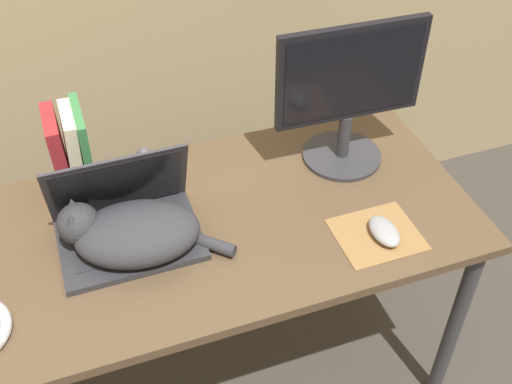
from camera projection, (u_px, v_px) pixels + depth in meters
name	position (u px, v px, depth m)	size (l,w,h in m)	color
desk	(201.00, 245.00, 1.69)	(1.43, 0.66, 0.72)	brown
laptop	(127.00, 223.00, 1.58)	(0.35, 0.25, 0.25)	#2D2D33
cat	(131.00, 232.00, 1.54)	(0.41, 0.25, 0.14)	#333338
external_monitor	(349.00, 93.00, 1.70)	(0.41, 0.23, 0.42)	#333338
mousepad	(377.00, 234.00, 1.62)	(0.21, 0.18, 0.00)	olive
computer_mouse	(384.00, 231.00, 1.60)	(0.07, 0.11, 0.03)	#99999E
book_row	(71.00, 154.00, 1.66)	(0.10, 0.17, 0.26)	maroon
webcam	(144.00, 155.00, 1.79)	(0.04, 0.04, 0.07)	#232328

